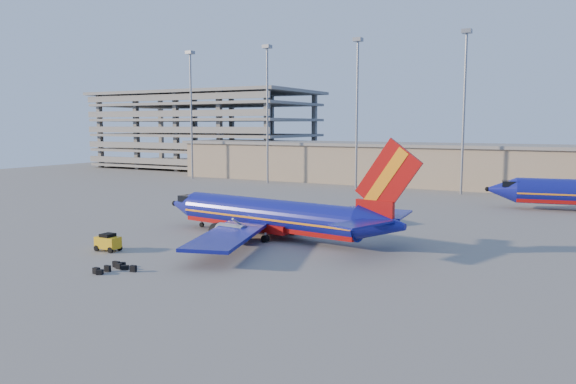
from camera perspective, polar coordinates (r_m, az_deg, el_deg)
name	(u,v)px	position (r m, az deg, el deg)	size (l,w,h in m)	color
ground	(251,228)	(67.15, -3.74, -3.71)	(220.00, 220.00, 0.00)	slate
terminal_building	(449,165)	(116.82, 16.00, 2.67)	(122.00, 16.00, 8.50)	gray
parking_garage	(206,127)	(162.26, -8.34, 6.57)	(62.00, 32.00, 21.40)	slate
light_mast_row	(408,96)	(106.32, 12.13, 9.53)	(101.60, 1.60, 28.65)	gray
aircraft_main	(275,216)	(61.07, -1.38, -2.50)	(32.67, 31.25, 11.08)	navy
baggage_tug	(108,242)	(57.84, -17.83, -4.85)	(2.43, 1.50, 1.72)	gold
luggage_pile	(115,268)	(50.17, -17.18, -7.36)	(2.99, 3.31, 0.55)	black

